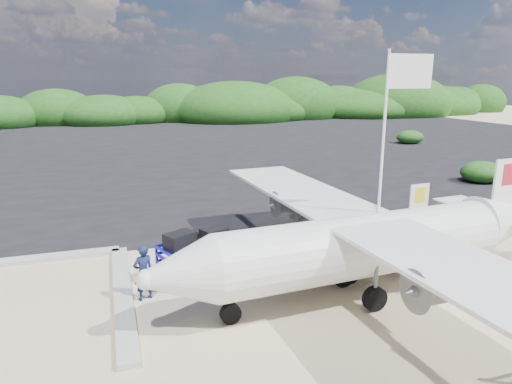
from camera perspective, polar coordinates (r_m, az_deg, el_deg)
ground at (r=13.08m, az=4.60°, el=-12.94°), size 160.00×160.00×0.00m
asphalt_apron at (r=41.41m, az=-11.46°, el=5.57°), size 90.00×50.00×0.04m
vegetation_band at (r=66.16m, az=-14.04°, el=8.53°), size 124.00×8.00×4.40m
baggage_cart at (r=14.35m, az=-6.74°, el=-10.45°), size 3.00×2.30×1.33m
flagpole at (r=14.00m, az=14.44°, el=-11.46°), size 1.35×0.61×6.65m
signboard at (r=15.53m, az=19.42°, el=-9.22°), size 1.92×0.30×1.57m
crew_a at (r=12.96m, az=-13.90°, el=-9.74°), size 0.67×0.55×1.58m
crew_b at (r=17.39m, az=8.13°, el=-2.89°), size 0.87×0.68×1.79m
aircraft_large at (r=39.85m, az=3.54°, el=5.50°), size 16.10×16.10×4.54m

